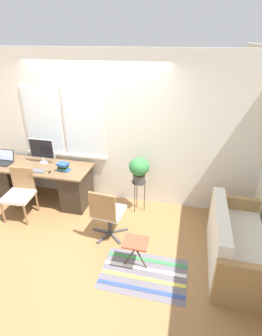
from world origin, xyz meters
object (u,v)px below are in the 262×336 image
(monitor, at_px, (42,150))
(mouse, at_px, (50,172))
(folding_stool, at_px, (136,245))
(laptop, at_px, (4,160))
(office_chair_swivel, at_px, (107,212))
(potted_plant, at_px, (139,168))
(keyboard, at_px, (33,170))
(desk_chair_wooden, at_px, (20,192))
(plant_stand, at_px, (139,185))
(couch_loveseat, at_px, (235,246))
(book_stack, at_px, (63,167))

(monitor, xyz_separation_m, mouse, (0.31, -0.34, -0.24))
(folding_stool, bearing_deg, laptop, 156.74)
(office_chair_swivel, height_order, potted_plant, potted_plant)
(office_chair_swivel, xyz_separation_m, folding_stool, (0.55, -0.49, -0.08))
(laptop, relative_size, keyboard, 0.72)
(desk_chair_wooden, distance_m, plant_stand, 2.05)
(couch_loveseat, height_order, potted_plant, potted_plant)
(office_chair_swivel, xyz_separation_m, plant_stand, (0.32, 0.82, 0.05))
(keyboard, bearing_deg, plant_stand, 9.01)
(book_stack, distance_m, plant_stand, 1.36)
(potted_plant, bearing_deg, monitor, 178.33)
(monitor, bearing_deg, office_chair_swivel, -30.04)
(book_stack, height_order, couch_loveseat, book_stack)
(book_stack, bearing_deg, office_chair_swivel, -33.40)
(book_stack, xyz_separation_m, couch_loveseat, (2.85, -0.78, -0.51))
(mouse, xyz_separation_m, plant_stand, (1.52, 0.29, -0.22))
(monitor, distance_m, mouse, 0.52)
(book_stack, height_order, office_chair_swivel, office_chair_swivel)
(couch_loveseat, bearing_deg, office_chair_swivel, 86.43)
(book_stack, distance_m, potted_plant, 1.33)
(couch_loveseat, bearing_deg, monitor, 73.58)
(keyboard, xyz_separation_m, potted_plant, (1.83, 0.29, 0.11))
(couch_loveseat, bearing_deg, folding_stool, 106.21)
(desk_chair_wooden, bearing_deg, office_chair_swivel, -11.91)
(office_chair_swivel, bearing_deg, desk_chair_wooden, -2.03)
(couch_loveseat, bearing_deg, keyboard, 79.15)
(office_chair_swivel, distance_m, couch_loveseat, 1.85)
(laptop, relative_size, monitor, 0.65)
(desk_chair_wooden, distance_m, couch_loveseat, 3.49)
(laptop, distance_m, mouse, 1.03)
(laptop, height_order, folding_stool, laptop)
(laptop, xyz_separation_m, book_stack, (1.21, -0.04, 0.02))
(laptop, xyz_separation_m, desk_chair_wooden, (0.58, -0.49, -0.32))
(couch_loveseat, xyz_separation_m, potted_plant, (-1.52, 0.93, 0.55))
(couch_loveseat, bearing_deg, mouse, 78.01)
(laptop, bearing_deg, plant_stand, 2.75)
(monitor, relative_size, office_chair_swivel, 0.54)
(desk_chair_wooden, bearing_deg, book_stack, 31.09)
(mouse, distance_m, folding_stool, 2.06)
(couch_loveseat, relative_size, plant_stand, 2.46)
(desk_chair_wooden, xyz_separation_m, couch_loveseat, (3.47, -0.33, -0.16))
(laptop, relative_size, potted_plant, 0.71)
(monitor, distance_m, keyboard, 0.42)
(laptop, relative_size, book_stack, 1.52)
(plant_stand, bearing_deg, office_chair_swivel, -111.28)
(plant_stand, height_order, potted_plant, potted_plant)
(book_stack, xyz_separation_m, potted_plant, (1.32, 0.16, 0.04))
(monitor, relative_size, plant_stand, 0.81)
(desk_chair_wooden, bearing_deg, plant_stand, 12.78)
(office_chair_swivel, bearing_deg, couch_loveseat, -178.18)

